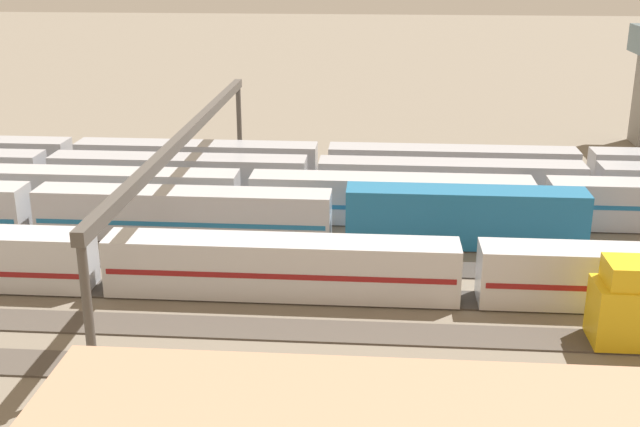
{
  "coord_description": "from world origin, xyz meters",
  "views": [
    {
      "loc": [
        -3.03,
        57.45,
        22.17
      ],
      "look_at": [
        1.38,
        0.53,
        2.5
      ],
      "focal_mm": 44.65,
      "sensor_mm": 36.0,
      "label": 1
    }
  ],
  "objects_px": {
    "train_on_track_3": "(513,201)",
    "signal_gantry": "(187,141)",
    "train_on_track_2": "(434,182)",
    "train_on_track_1": "(309,164)",
    "train_on_track_4": "(156,212)",
    "train_on_track_6": "(435,271)"
  },
  "relations": [
    {
      "from": "train_on_track_6",
      "to": "signal_gantry",
      "type": "xyz_separation_m",
      "value": [
        18.25,
        -10.0,
        5.73
      ]
    },
    {
      "from": "train_on_track_1",
      "to": "train_on_track_6",
      "type": "relative_size",
      "value": 1.53
    },
    {
      "from": "train_on_track_2",
      "to": "train_on_track_6",
      "type": "bearing_deg",
      "value": 86.82
    },
    {
      "from": "train_on_track_2",
      "to": "signal_gantry",
      "type": "distance_m",
      "value": 22.53
    },
    {
      "from": "train_on_track_1",
      "to": "train_on_track_3",
      "type": "relative_size",
      "value": 1.53
    },
    {
      "from": "train_on_track_3",
      "to": "signal_gantry",
      "type": "xyz_separation_m",
      "value": [
        25.42,
        5.0,
        5.72
      ]
    },
    {
      "from": "train_on_track_2",
      "to": "train_on_track_1",
      "type": "relative_size",
      "value": 0.83
    },
    {
      "from": "signal_gantry",
      "to": "train_on_track_1",
      "type": "bearing_deg",
      "value": -117.59
    },
    {
      "from": "train_on_track_1",
      "to": "train_on_track_6",
      "type": "bearing_deg",
      "value": 112.61
    },
    {
      "from": "train_on_track_4",
      "to": "train_on_track_3",
      "type": "height_order",
      "value": "same"
    },
    {
      "from": "train_on_track_4",
      "to": "signal_gantry",
      "type": "bearing_deg",
      "value": 180.0
    },
    {
      "from": "train_on_track_4",
      "to": "train_on_track_3",
      "type": "distance_m",
      "value": 28.67
    },
    {
      "from": "train_on_track_2",
      "to": "train_on_track_3",
      "type": "relative_size",
      "value": 1.27
    },
    {
      "from": "train_on_track_4",
      "to": "train_on_track_2",
      "type": "height_order",
      "value": "same"
    },
    {
      "from": "train_on_track_3",
      "to": "signal_gantry",
      "type": "relative_size",
      "value": 2.01
    },
    {
      "from": "train_on_track_4",
      "to": "train_on_track_1",
      "type": "distance_m",
      "value": 18.39
    },
    {
      "from": "train_on_track_1",
      "to": "train_on_track_2",
      "type": "bearing_deg",
      "value": 156.54
    },
    {
      "from": "train_on_track_4",
      "to": "train_on_track_3",
      "type": "xyz_separation_m",
      "value": [
        -28.23,
        -5.0,
        -0.01
      ]
    },
    {
      "from": "train_on_track_1",
      "to": "train_on_track_6",
      "type": "distance_m",
      "value": 27.08
    },
    {
      "from": "train_on_track_1",
      "to": "signal_gantry",
      "type": "bearing_deg",
      "value": 62.41
    },
    {
      "from": "signal_gantry",
      "to": "train_on_track_4",
      "type": "bearing_deg",
      "value": 0.0
    },
    {
      "from": "train_on_track_3",
      "to": "signal_gantry",
      "type": "distance_m",
      "value": 26.54
    }
  ]
}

